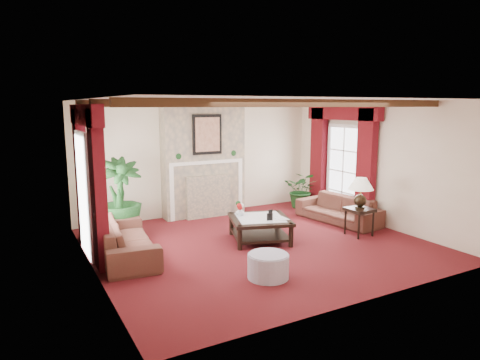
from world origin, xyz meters
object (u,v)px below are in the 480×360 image
ottoman (268,266)px  coffee_table (260,229)px  potted_palm (120,214)px  sofa_left (126,233)px  sofa_right (338,205)px  side_table (359,222)px

ottoman → coffee_table: bearing=62.7°
potted_palm → sofa_left: bearing=-98.9°
sofa_right → potted_palm: potted_palm is taller
coffee_table → ottoman: 1.84m
sofa_right → ottoman: size_ratio=3.22×
coffee_table → side_table: (1.95, -0.67, 0.06)m
side_table → ottoman: (-2.79, -0.97, -0.10)m
coffee_table → ottoman: coffee_table is taller
side_table → sofa_left: bearing=167.0°
sofa_left → ottoman: bearing=-133.9°
sofa_right → ottoman: (-3.13, -1.97, -0.20)m
sofa_right → side_table: bearing=-26.2°
sofa_left → potted_palm: bearing=-2.6°
sofa_right → potted_palm: bearing=-113.5°
sofa_right → potted_palm: 4.77m
sofa_left → potted_palm: 1.28m
coffee_table → side_table: size_ratio=1.97×
sofa_right → side_table: sofa_right is taller
sofa_left → side_table: (4.45, -1.03, -0.14)m
sofa_right → side_table: 1.07m
sofa_left → ottoman: sofa_left is taller
sofa_right → coffee_table: sofa_right is taller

